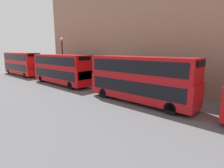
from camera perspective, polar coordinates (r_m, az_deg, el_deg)
The scene contains 4 objects.
bus_second_in_queue at distance 16.29m, azimuth 9.04°, elevation 2.07°, with size 2.59×10.37×4.28m.
bus_third_in_queue at distance 26.03m, azimuth -16.40°, elevation 5.01°, with size 2.59×10.98×4.23m.
bus_trailing at distance 38.72m, azimuth -27.47°, elevation 6.15°, with size 2.59×11.49×4.36m.
street_lamp at distance 29.08m, azimuth -15.88°, elevation 9.22°, with size 0.44×0.44×6.77m.
Camera 1 is at (-11.89, 8.37, 4.85)m, focal length 28.00 mm.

